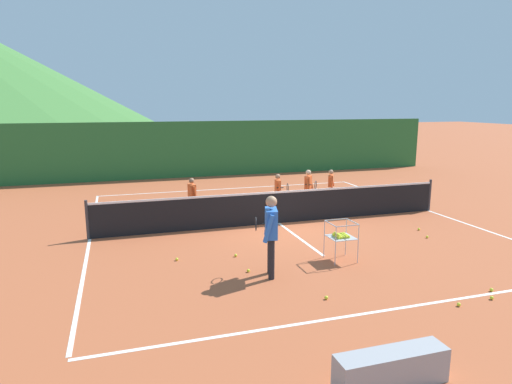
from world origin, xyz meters
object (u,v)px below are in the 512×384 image
(tennis_ball_2, at_px, (236,255))
(courtside_bench, at_px, (391,368))
(instructor, at_px, (271,229))
(tennis_ball_8, at_px, (491,290))
(tennis_ball_3, at_px, (427,237))
(tennis_ball_5, at_px, (326,298))
(student_2, at_px, (308,185))
(student_3, at_px, (331,183))
(student_0, at_px, (192,194))
(tennis_ball_1, at_px, (177,259))
(ball_cart, at_px, (341,236))
(tennis_ball_0, at_px, (419,229))
(tennis_net, at_px, (279,207))
(tennis_ball_6, at_px, (248,271))
(student_1, at_px, (278,188))
(tennis_ball_4, at_px, (492,298))
(tennis_ball_7, at_px, (459,304))

(tennis_ball_2, distance_m, courtside_bench, 5.29)
(instructor, bearing_deg, tennis_ball_8, -27.95)
(tennis_ball_3, bearing_deg, tennis_ball_5, -148.37)
(student_2, xyz_separation_m, student_3, (1.10, 0.50, -0.07))
(instructor, relative_size, student_0, 1.37)
(student_2, height_order, tennis_ball_2, student_2)
(instructor, height_order, tennis_ball_1, instructor)
(student_3, bearing_deg, ball_cart, -114.63)
(student_0, relative_size, student_2, 0.94)
(tennis_ball_0, xyz_separation_m, courtside_bench, (-4.85, -5.83, 0.20))
(student_0, bearing_deg, courtside_bench, -83.90)
(tennis_net, xyz_separation_m, tennis_ball_6, (-1.98, -3.51, -0.47))
(instructor, bearing_deg, courtside_bench, -86.18)
(student_1, xyz_separation_m, tennis_ball_8, (1.62, -7.39, -0.71))
(tennis_net, distance_m, tennis_ball_2, 3.22)
(tennis_net, height_order, tennis_ball_4, tennis_net)
(student_1, bearing_deg, tennis_ball_5, -102.87)
(student_3, bearing_deg, tennis_ball_4, -95.95)
(tennis_ball_0, bearing_deg, tennis_ball_6, -163.75)
(tennis_ball_4, bearing_deg, student_3, 84.05)
(tennis_net, bearing_deg, tennis_ball_8, -69.60)
(student_3, bearing_deg, tennis_ball_0, -78.95)
(student_2, bearing_deg, tennis_net, -136.63)
(tennis_net, relative_size, tennis_ball_4, 158.39)
(student_1, relative_size, tennis_ball_7, 18.06)
(tennis_net, height_order, courtside_bench, tennis_net)
(tennis_ball_1, relative_size, tennis_ball_5, 1.00)
(tennis_ball_0, bearing_deg, student_1, 130.56)
(tennis_ball_2, height_order, tennis_ball_4, same)
(student_3, relative_size, tennis_ball_1, 17.71)
(tennis_ball_0, height_order, tennis_ball_6, same)
(tennis_ball_6, relative_size, tennis_ball_8, 1.00)
(student_3, bearing_deg, courtside_bench, -112.62)
(tennis_ball_2, distance_m, tennis_ball_4, 5.31)
(student_3, relative_size, tennis_ball_4, 17.71)
(tennis_ball_3, xyz_separation_m, tennis_ball_7, (-2.14, -3.57, 0.00))
(tennis_ball_5, height_order, tennis_ball_6, same)
(student_2, bearing_deg, tennis_ball_8, -85.94)
(tennis_ball_1, xyz_separation_m, courtside_bench, (2.00, -5.39, 0.20))
(tennis_net, distance_m, student_3, 3.44)
(tennis_net, bearing_deg, tennis_ball_4, -72.84)
(tennis_ball_0, xyz_separation_m, tennis_ball_4, (-1.63, -4.22, 0.00))
(instructor, relative_size, tennis_ball_8, 24.96)
(tennis_ball_4, relative_size, tennis_ball_7, 1.00)
(instructor, relative_size, tennis_ball_5, 24.96)
(ball_cart, relative_size, tennis_ball_8, 13.22)
(student_0, relative_size, tennis_ball_4, 18.25)
(tennis_ball_4, relative_size, tennis_ball_6, 1.00)
(student_1, height_order, student_2, student_2)
(tennis_ball_0, distance_m, tennis_ball_8, 4.16)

